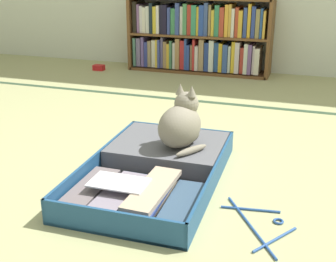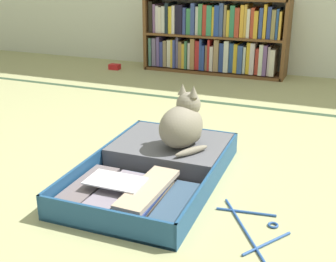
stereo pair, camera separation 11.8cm
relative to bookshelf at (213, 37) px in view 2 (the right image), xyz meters
name	(u,v)px [view 2 (the right image)]	position (x,y,z in m)	size (l,w,h in m)	color
ground_plane	(170,187)	(0.48, -2.24, -0.32)	(10.00, 10.00, 0.00)	tan
tatami_border	(240,105)	(0.48, -0.93, -0.32)	(4.80, 0.05, 0.00)	#314A32
bookshelf	(213,37)	(0.00, 0.00, 0.00)	(1.30, 0.28, 0.67)	brown
open_suitcase	(159,166)	(0.39, -2.15, -0.28)	(0.58, 0.94, 0.11)	navy
black_cat	(183,124)	(0.46, -2.02, -0.10)	(0.26, 0.30, 0.30)	gray
clothes_hanger	(253,227)	(0.89, -2.43, -0.32)	(0.30, 0.37, 0.01)	#2A539D
small_red_pouch	(115,67)	(-0.89, -0.24, -0.30)	(0.10, 0.07, 0.05)	red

